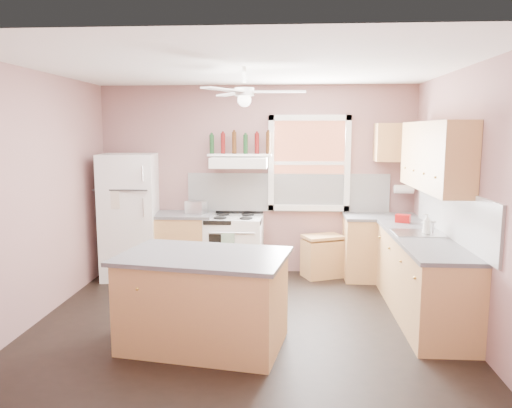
# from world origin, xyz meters

# --- Properties ---
(floor) EXTENTS (4.50, 4.50, 0.00)m
(floor) POSITION_xyz_m (0.00, 0.00, 0.00)
(floor) COLOR black
(floor) RESTS_ON ground
(ceiling) EXTENTS (4.50, 4.50, 0.00)m
(ceiling) POSITION_xyz_m (0.00, 0.00, 2.70)
(ceiling) COLOR white
(ceiling) RESTS_ON ground
(wall_back) EXTENTS (4.50, 0.05, 2.70)m
(wall_back) POSITION_xyz_m (0.00, 2.02, 1.35)
(wall_back) COLOR #855E5B
(wall_back) RESTS_ON ground
(wall_right) EXTENTS (0.05, 4.00, 2.70)m
(wall_right) POSITION_xyz_m (2.27, 0.00, 1.35)
(wall_right) COLOR #855E5B
(wall_right) RESTS_ON ground
(wall_left) EXTENTS (0.05, 4.00, 2.70)m
(wall_left) POSITION_xyz_m (-2.27, 0.00, 1.35)
(wall_left) COLOR #855E5B
(wall_left) RESTS_ON ground
(backsplash_back) EXTENTS (2.90, 0.03, 0.55)m
(backsplash_back) POSITION_xyz_m (0.45, 1.99, 1.18)
(backsplash_back) COLOR white
(backsplash_back) RESTS_ON wall_back
(backsplash_right) EXTENTS (0.03, 2.60, 0.55)m
(backsplash_right) POSITION_xyz_m (2.23, 0.30, 1.18)
(backsplash_right) COLOR white
(backsplash_right) RESTS_ON wall_right
(window_view) EXTENTS (1.00, 0.02, 1.20)m
(window_view) POSITION_xyz_m (0.75, 1.98, 1.60)
(window_view) COLOR brown
(window_view) RESTS_ON wall_back
(window_frame) EXTENTS (1.16, 0.07, 1.36)m
(window_frame) POSITION_xyz_m (0.75, 1.96, 1.60)
(window_frame) COLOR white
(window_frame) RESTS_ON wall_back
(refrigerator) EXTENTS (0.82, 0.80, 1.74)m
(refrigerator) POSITION_xyz_m (-1.76, 1.60, 0.87)
(refrigerator) COLOR white
(refrigerator) RESTS_ON floor
(base_cabinet_left) EXTENTS (0.90, 0.60, 0.86)m
(base_cabinet_left) POSITION_xyz_m (-1.06, 1.70, 0.43)
(base_cabinet_left) COLOR tan
(base_cabinet_left) RESTS_ON floor
(counter_left) EXTENTS (0.92, 0.62, 0.04)m
(counter_left) POSITION_xyz_m (-1.06, 1.70, 0.88)
(counter_left) COLOR #4F4F52
(counter_left) RESTS_ON base_cabinet_left
(toaster) EXTENTS (0.32, 0.25, 0.18)m
(toaster) POSITION_xyz_m (-0.83, 1.67, 0.99)
(toaster) COLOR silver
(toaster) RESTS_ON counter_left
(stove) EXTENTS (0.80, 0.67, 0.86)m
(stove) POSITION_xyz_m (-0.30, 1.69, 0.43)
(stove) COLOR white
(stove) RESTS_ON floor
(range_hood) EXTENTS (0.78, 0.50, 0.14)m
(range_hood) POSITION_xyz_m (-0.23, 1.75, 1.62)
(range_hood) COLOR white
(range_hood) RESTS_ON wall_back
(bottle_shelf) EXTENTS (0.90, 0.26, 0.03)m
(bottle_shelf) POSITION_xyz_m (-0.23, 1.87, 1.72)
(bottle_shelf) COLOR white
(bottle_shelf) RESTS_ON range_hood
(cart) EXTENTS (0.63, 0.53, 0.53)m
(cart) POSITION_xyz_m (0.95, 1.75, 0.27)
(cart) COLOR tan
(cart) RESTS_ON floor
(base_cabinet_corner) EXTENTS (1.00, 0.60, 0.86)m
(base_cabinet_corner) POSITION_xyz_m (1.75, 1.70, 0.43)
(base_cabinet_corner) COLOR tan
(base_cabinet_corner) RESTS_ON floor
(base_cabinet_right) EXTENTS (0.60, 2.20, 0.86)m
(base_cabinet_right) POSITION_xyz_m (1.95, 0.30, 0.43)
(base_cabinet_right) COLOR tan
(base_cabinet_right) RESTS_ON floor
(counter_corner) EXTENTS (1.02, 0.62, 0.04)m
(counter_corner) POSITION_xyz_m (1.75, 1.70, 0.88)
(counter_corner) COLOR #4F4F52
(counter_corner) RESTS_ON base_cabinet_corner
(counter_right) EXTENTS (0.62, 2.22, 0.04)m
(counter_right) POSITION_xyz_m (1.94, 0.30, 0.88)
(counter_right) COLOR #4F4F52
(counter_right) RESTS_ON base_cabinet_right
(sink) EXTENTS (0.55, 0.45, 0.03)m
(sink) POSITION_xyz_m (1.94, 0.50, 0.90)
(sink) COLOR silver
(sink) RESTS_ON counter_right
(faucet) EXTENTS (0.03, 0.03, 0.14)m
(faucet) POSITION_xyz_m (2.10, 0.50, 0.97)
(faucet) COLOR silver
(faucet) RESTS_ON sink
(upper_cabinet_right) EXTENTS (0.33, 1.80, 0.76)m
(upper_cabinet_right) POSITION_xyz_m (2.08, 0.50, 1.78)
(upper_cabinet_right) COLOR tan
(upper_cabinet_right) RESTS_ON wall_right
(upper_cabinet_corner) EXTENTS (0.60, 0.33, 0.52)m
(upper_cabinet_corner) POSITION_xyz_m (1.95, 1.83, 1.90)
(upper_cabinet_corner) COLOR tan
(upper_cabinet_corner) RESTS_ON wall_back
(paper_towel) EXTENTS (0.26, 0.12, 0.12)m
(paper_towel) POSITION_xyz_m (2.07, 1.86, 1.25)
(paper_towel) COLOR white
(paper_towel) RESTS_ON wall_back
(island) EXTENTS (1.61, 1.16, 0.86)m
(island) POSITION_xyz_m (-0.34, -0.62, 0.43)
(island) COLOR tan
(island) RESTS_ON floor
(island_top) EXTENTS (1.71, 1.26, 0.04)m
(island_top) POSITION_xyz_m (-0.34, -0.62, 0.88)
(island_top) COLOR #4F4F52
(island_top) RESTS_ON island
(ceiling_fan_hub) EXTENTS (0.20, 0.20, 0.08)m
(ceiling_fan_hub) POSITION_xyz_m (0.00, 0.00, 2.45)
(ceiling_fan_hub) COLOR white
(ceiling_fan_hub) RESTS_ON ceiling
(soap_bottle) EXTENTS (0.12, 0.12, 0.24)m
(soap_bottle) POSITION_xyz_m (2.01, 0.44, 1.02)
(soap_bottle) COLOR silver
(soap_bottle) RESTS_ON counter_right
(red_caddy) EXTENTS (0.21, 0.18, 0.10)m
(red_caddy) POSITION_xyz_m (1.92, 1.19, 0.95)
(red_caddy) COLOR #AC0F0E
(red_caddy) RESTS_ON counter_right
(wine_bottles) EXTENTS (0.86, 0.06, 0.31)m
(wine_bottles) POSITION_xyz_m (-0.22, 1.87, 1.88)
(wine_bottles) COLOR #143819
(wine_bottles) RESTS_ON bottle_shelf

